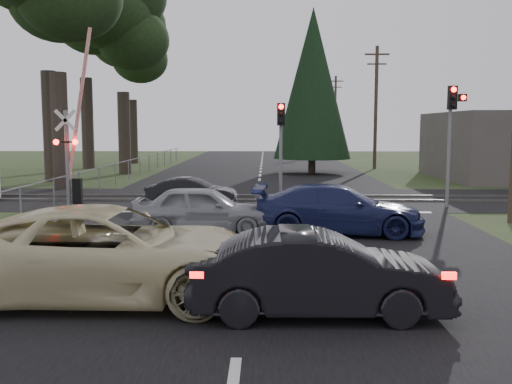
{
  "coord_description": "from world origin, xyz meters",
  "views": [
    {
      "loc": [
        0.41,
        -12.69,
        3.17
      ],
      "look_at": [
        0.11,
        3.47,
        1.3
      ],
      "focal_mm": 40.0,
      "sensor_mm": 36.0,
      "label": 1
    }
  ],
  "objects_px": {
    "crossing_signal": "(73,154)",
    "traffic_signal_center": "(281,135)",
    "utility_pole_far": "(335,113)",
    "blue_sedan": "(338,209)",
    "traffic_signal_right": "(452,122)",
    "dark_hatchback": "(318,274)",
    "cream_coupe": "(109,253)",
    "silver_car": "(203,209)",
    "dark_car_far": "(192,193)",
    "utility_pole_mid": "(376,105)"
  },
  "relations": [
    {
      "from": "traffic_signal_center",
      "to": "traffic_signal_right",
      "type": "bearing_deg",
      "value": -10.41
    },
    {
      "from": "traffic_signal_center",
      "to": "blue_sedan",
      "type": "relative_size",
      "value": 0.82
    },
    {
      "from": "crossing_signal",
      "to": "traffic_signal_center",
      "type": "relative_size",
      "value": 1.7
    },
    {
      "from": "utility_pole_far",
      "to": "blue_sedan",
      "type": "relative_size",
      "value": 1.8
    },
    {
      "from": "dark_car_far",
      "to": "crossing_signal",
      "type": "bearing_deg",
      "value": 87.93
    },
    {
      "from": "cream_coupe",
      "to": "utility_pole_mid",
      "type": "bearing_deg",
      "value": -18.67
    },
    {
      "from": "utility_pole_far",
      "to": "silver_car",
      "type": "distance_m",
      "value": 52.06
    },
    {
      "from": "dark_hatchback",
      "to": "dark_car_far",
      "type": "relative_size",
      "value": 1.22
    },
    {
      "from": "utility_pole_far",
      "to": "dark_hatchback",
      "type": "distance_m",
      "value": 58.95
    },
    {
      "from": "crossing_signal",
      "to": "cream_coupe",
      "type": "relative_size",
      "value": 1.14
    },
    {
      "from": "crossing_signal",
      "to": "cream_coupe",
      "type": "bearing_deg",
      "value": -68.69
    },
    {
      "from": "crossing_signal",
      "to": "dark_hatchback",
      "type": "xyz_separation_m",
      "value": [
        8.55,
        -13.16,
        -1.35
      ]
    },
    {
      "from": "crossing_signal",
      "to": "traffic_signal_right",
      "type": "bearing_deg",
      "value": -1.21
    },
    {
      "from": "traffic_signal_center",
      "to": "utility_pole_far",
      "type": "height_order",
      "value": "utility_pole_far"
    },
    {
      "from": "traffic_signal_center",
      "to": "blue_sedan",
      "type": "distance_m",
      "value": 7.16
    },
    {
      "from": "crossing_signal",
      "to": "utility_pole_far",
      "type": "bearing_deg",
      "value": 70.77
    },
    {
      "from": "traffic_signal_center",
      "to": "dark_car_far",
      "type": "xyz_separation_m",
      "value": [
        -3.5,
        -1.34,
        -2.22
      ]
    },
    {
      "from": "crossing_signal",
      "to": "dark_hatchback",
      "type": "bearing_deg",
      "value": -56.98
    },
    {
      "from": "utility_pole_far",
      "to": "dark_car_far",
      "type": "xyz_separation_m",
      "value": [
        -11.0,
        -45.66,
        -4.14
      ]
    },
    {
      "from": "utility_pole_far",
      "to": "cream_coupe",
      "type": "relative_size",
      "value": 1.47
    },
    {
      "from": "cream_coupe",
      "to": "utility_pole_far",
      "type": "bearing_deg",
      "value": -10.81
    },
    {
      "from": "crossing_signal",
      "to": "dark_car_far",
      "type": "xyz_separation_m",
      "value": [
        4.77,
        -0.44,
        -1.48
      ]
    },
    {
      "from": "cream_coupe",
      "to": "dark_car_far",
      "type": "bearing_deg",
      "value": 0.08
    },
    {
      "from": "blue_sedan",
      "to": "dark_car_far",
      "type": "height_order",
      "value": "blue_sedan"
    },
    {
      "from": "dark_car_far",
      "to": "silver_car",
      "type": "bearing_deg",
      "value": -165.71
    },
    {
      "from": "silver_car",
      "to": "dark_hatchback",
      "type": "bearing_deg",
      "value": -159.34
    },
    {
      "from": "utility_pole_mid",
      "to": "blue_sedan",
      "type": "relative_size",
      "value": 1.8
    },
    {
      "from": "blue_sedan",
      "to": "cream_coupe",
      "type": "bearing_deg",
      "value": 147.43
    },
    {
      "from": "utility_pole_mid",
      "to": "cream_coupe",
      "type": "relative_size",
      "value": 1.47
    },
    {
      "from": "crossing_signal",
      "to": "utility_pole_far",
      "type": "relative_size",
      "value": 0.77
    },
    {
      "from": "traffic_signal_center",
      "to": "utility_pole_far",
      "type": "xyz_separation_m",
      "value": [
        7.5,
        44.32,
        1.92
      ]
    },
    {
      "from": "utility_pole_mid",
      "to": "blue_sedan",
      "type": "distance_m",
      "value": 26.98
    },
    {
      "from": "cream_coupe",
      "to": "dark_car_far",
      "type": "distance_m",
      "value": 11.83
    },
    {
      "from": "utility_pole_far",
      "to": "dark_hatchback",
      "type": "height_order",
      "value": "utility_pole_far"
    },
    {
      "from": "traffic_signal_right",
      "to": "cream_coupe",
      "type": "distance_m",
      "value": 15.8
    },
    {
      "from": "utility_pole_far",
      "to": "blue_sedan",
      "type": "bearing_deg",
      "value": -96.68
    },
    {
      "from": "crossing_signal",
      "to": "dark_car_far",
      "type": "bearing_deg",
      "value": -5.32
    },
    {
      "from": "silver_car",
      "to": "utility_pole_mid",
      "type": "bearing_deg",
      "value": -20.64
    },
    {
      "from": "silver_car",
      "to": "crossing_signal",
      "type": "bearing_deg",
      "value": 45.77
    },
    {
      "from": "silver_car",
      "to": "blue_sedan",
      "type": "height_order",
      "value": "blue_sedan"
    },
    {
      "from": "traffic_signal_center",
      "to": "silver_car",
      "type": "height_order",
      "value": "traffic_signal_center"
    },
    {
      "from": "utility_pole_mid",
      "to": "utility_pole_far",
      "type": "bearing_deg",
      "value": 90.0
    },
    {
      "from": "dark_hatchback",
      "to": "silver_car",
      "type": "height_order",
      "value": "dark_hatchback"
    },
    {
      "from": "cream_coupe",
      "to": "dark_car_far",
      "type": "xyz_separation_m",
      "value": [
        -0.01,
        11.83,
        -0.27
      ]
    },
    {
      "from": "cream_coupe",
      "to": "traffic_signal_center",
      "type": "bearing_deg",
      "value": -14.83
    },
    {
      "from": "dark_hatchback",
      "to": "silver_car",
      "type": "xyz_separation_m",
      "value": [
        -2.75,
        7.43,
        -0.0
      ]
    },
    {
      "from": "crossing_signal",
      "to": "traffic_signal_center",
      "type": "bearing_deg",
      "value": 6.15
    },
    {
      "from": "crossing_signal",
      "to": "traffic_signal_right",
      "type": "height_order",
      "value": "crossing_signal"
    },
    {
      "from": "traffic_signal_right",
      "to": "dark_car_far",
      "type": "bearing_deg",
      "value": -179.24
    },
    {
      "from": "crossing_signal",
      "to": "utility_pole_mid",
      "type": "height_order",
      "value": "utility_pole_mid"
    }
  ]
}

